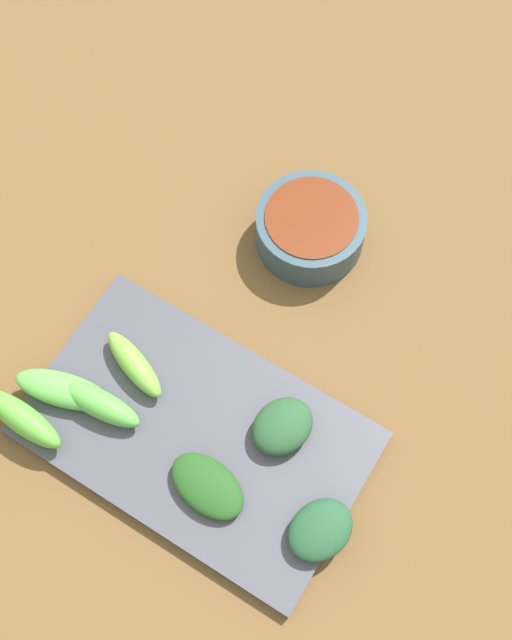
# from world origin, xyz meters

# --- Properties ---
(tabletop) EXTENTS (2.10, 2.10, 0.02)m
(tabletop) POSITION_xyz_m (0.00, 0.00, 0.01)
(tabletop) COLOR brown
(tabletop) RESTS_ON ground
(sauce_bowl) EXTENTS (0.10, 0.10, 0.04)m
(sauce_bowl) POSITION_xyz_m (-0.13, -0.04, 0.04)
(sauce_bowl) COLOR #314959
(sauce_bowl) RESTS_ON tabletop
(serving_plate) EXTENTS (0.18, 0.29, 0.01)m
(serving_plate) POSITION_xyz_m (0.09, -0.02, 0.03)
(serving_plate) COLOR #484854
(serving_plate) RESTS_ON tabletop
(broccoli_leafy_0) EXTENTS (0.07, 0.06, 0.02)m
(broccoli_leafy_0) POSITION_xyz_m (0.11, 0.11, 0.04)
(broccoli_leafy_0) COLOR #245233
(broccoli_leafy_0) RESTS_ON serving_plate
(broccoli_leafy_1) EXTENTS (0.05, 0.08, 0.02)m
(broccoli_leafy_1) POSITION_xyz_m (0.12, 0.01, 0.04)
(broccoli_leafy_1) COLOR #23531E
(broccoli_leafy_1) RESTS_ON serving_plate
(broccoli_stalk_2) EXTENTS (0.05, 0.08, 0.02)m
(broccoli_stalk_2) POSITION_xyz_m (0.07, -0.10, 0.04)
(broccoli_stalk_2) COLOR #78B943
(broccoli_stalk_2) RESTS_ON serving_plate
(broccoli_leafy_3) EXTENTS (0.07, 0.06, 0.03)m
(broccoli_leafy_3) POSITION_xyz_m (0.05, 0.04, 0.04)
(broccoli_leafy_3) COLOR #285430
(broccoli_leafy_3) RESTS_ON serving_plate
(broccoli_stalk_4) EXTENTS (0.03, 0.08, 0.03)m
(broccoli_stalk_4) POSITION_xyz_m (0.11, -0.11, 0.04)
(broccoli_stalk_4) COLOR #5CB649
(broccoli_stalk_4) RESTS_ON serving_plate
(broccoli_stalk_5) EXTENTS (0.05, 0.09, 0.02)m
(broccoli_stalk_5) POSITION_xyz_m (0.12, -0.14, 0.04)
(broccoli_stalk_5) COLOR #64AF50
(broccoli_stalk_5) RESTS_ON serving_plate
(broccoli_stalk_6) EXTENTS (0.03, 0.09, 0.03)m
(broccoli_stalk_6) POSITION_xyz_m (0.16, -0.15, 0.05)
(broccoli_stalk_6) COLOR #5FB83E
(broccoli_stalk_6) RESTS_ON serving_plate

